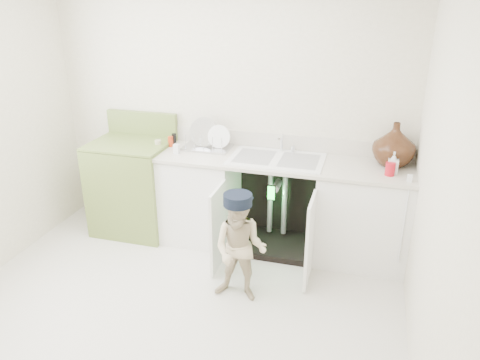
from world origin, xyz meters
name	(u,v)px	position (x,y,z in m)	size (l,w,h in m)	color
ground	(173,312)	(0.00, 0.00, 0.00)	(3.50, 3.50, 0.00)	#B8AFA1
room_shell	(163,162)	(0.00, 0.00, 1.25)	(6.00, 5.50, 1.26)	silver
counter_run	(281,201)	(0.60, 1.21, 0.49)	(2.44, 1.02, 1.28)	white
avocado_stove	(134,185)	(-0.91, 1.18, 0.48)	(0.76, 0.65, 1.17)	olive
repair_worker	(240,248)	(0.45, 0.33, 0.46)	(0.44, 0.71, 0.91)	beige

